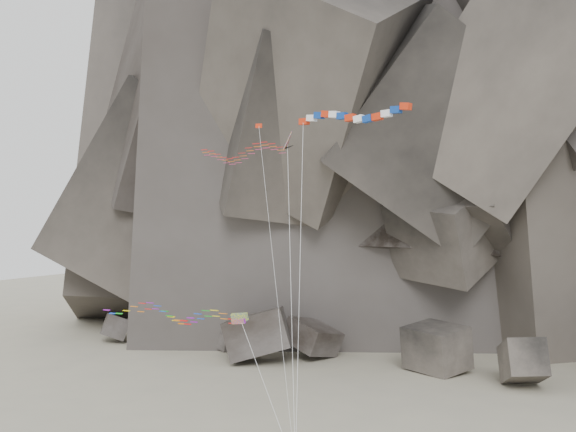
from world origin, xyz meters
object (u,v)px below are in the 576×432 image
at_px(delta_kite, 238,152).
at_px(parafoil_kite, 165,312).
at_px(pennant_kite, 266,197).
at_px(banner_kite, 351,117).

bearing_deg(delta_kite, parafoil_kite, -155.30).
xyz_separation_m(delta_kite, parafoil_kite, (-4.74, -3.84, -13.09)).
bearing_deg(pennant_kite, parafoil_kite, 172.43).
relative_size(banner_kite, pennant_kite, 1.02).
bearing_deg(delta_kite, pennant_kite, -54.40).
bearing_deg(banner_kite, delta_kite, 177.03).
xyz_separation_m(parafoil_kite, pennant_kite, (8.99, 0.26, 9.22)).
distance_m(banner_kite, parafoil_kite, 21.80).
distance_m(parafoil_kite, pennant_kite, 12.88).
bearing_deg(pennant_kite, delta_kite, 130.68).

